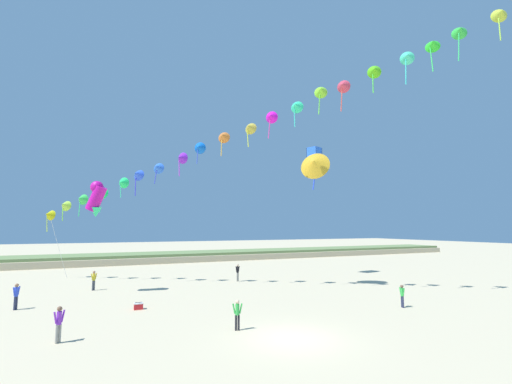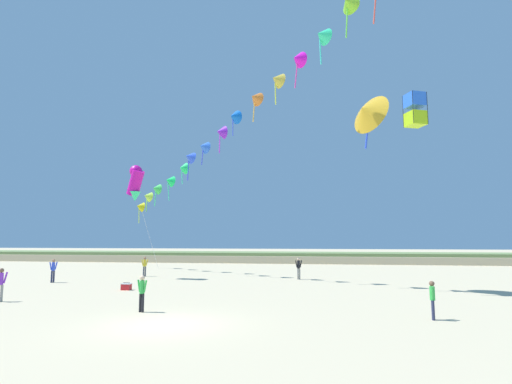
% 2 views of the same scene
% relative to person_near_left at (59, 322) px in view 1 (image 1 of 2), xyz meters
% --- Properties ---
extents(ground_plane, '(240.00, 240.00, 0.00)m').
position_rel_person_near_left_xyz_m(ground_plane, '(10.38, -4.00, -0.98)').
color(ground_plane, beige).
extents(dune_ridge, '(120.00, 8.95, 1.35)m').
position_rel_person_near_left_xyz_m(dune_ridge, '(10.38, 38.15, -0.31)').
color(dune_ridge, '#BFAE8B').
rests_on(dune_ridge, ground).
extents(person_near_left, '(0.50, 0.45, 1.69)m').
position_rel_person_near_left_xyz_m(person_near_left, '(0.00, 0.00, 0.00)').
color(person_near_left, gray).
rests_on(person_near_left, ground).
extents(person_near_right, '(0.38, 0.55, 1.71)m').
position_rel_person_near_left_xyz_m(person_near_right, '(-3.28, 8.67, 0.01)').
color(person_near_right, '#282D4C').
rests_on(person_near_right, ground).
extents(person_mid_center, '(0.57, 0.35, 1.71)m').
position_rel_person_near_left_xyz_m(person_mid_center, '(14.50, 13.83, 0.01)').
color(person_mid_center, gray).
rests_on(person_mid_center, ground).
extents(person_far_left, '(0.21, 0.53, 1.51)m').
position_rel_person_near_left_xyz_m(person_far_left, '(20.53, -1.47, -0.10)').
color(person_far_left, '#282D4C').
rests_on(person_far_left, ground).
extents(person_far_right, '(0.55, 0.25, 1.58)m').
position_rel_person_near_left_xyz_m(person_far_right, '(8.41, -1.64, -0.06)').
color(person_far_right, black).
rests_on(person_far_right, ground).
extents(person_far_center, '(0.51, 0.41, 1.66)m').
position_rel_person_near_left_xyz_m(person_far_center, '(1.29, 14.33, -0.02)').
color(person_far_center, '#474C56').
rests_on(person_far_center, ground).
extents(kite_banner_string, '(32.89, 29.45, 21.91)m').
position_rel_person_near_left_xyz_m(kite_banner_string, '(12.30, 9.20, 13.01)').
color(kite_banner_string, '#C3C011').
extents(large_kite_low_lead, '(1.72, 1.72, 2.61)m').
position_rel_person_near_left_xyz_m(large_kite_low_lead, '(23.82, 13.50, 12.33)').
color(large_kite_low_lead, '#ADD917').
extents(large_kite_mid_trail, '(3.17, 3.25, 3.88)m').
position_rel_person_near_left_xyz_m(large_kite_mid_trail, '(19.28, 6.92, 10.29)').
color(large_kite_mid_trail, gold).
extents(large_kite_high_solo, '(2.01, 1.78, 3.01)m').
position_rel_person_near_left_xyz_m(large_kite_high_solo, '(1.21, 12.21, 6.94)').
color(large_kite_high_solo, '#CA1298').
extents(beach_cooler, '(0.58, 0.41, 0.46)m').
position_rel_person_near_left_xyz_m(beach_cooler, '(4.13, 5.44, -0.76)').
color(beach_cooler, red).
rests_on(beach_cooler, ground).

